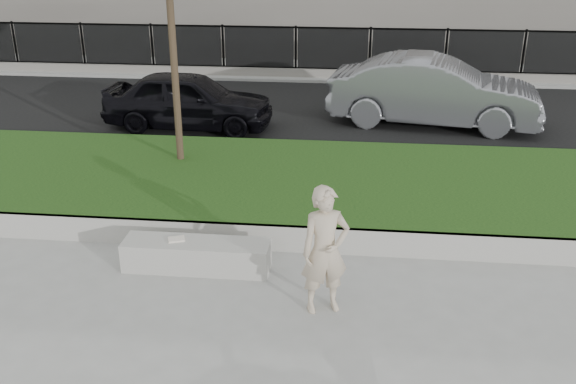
# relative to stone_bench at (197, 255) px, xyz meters

# --- Properties ---
(ground) EXTENTS (90.00, 90.00, 0.00)m
(ground) POSITION_rel_stone_bench_xyz_m (0.85, -0.40, -0.21)
(ground) COLOR gray
(ground) RESTS_ON ground
(grass_bank) EXTENTS (34.00, 4.00, 0.40)m
(grass_bank) POSITION_rel_stone_bench_xyz_m (0.85, 2.60, -0.01)
(grass_bank) COLOR black
(grass_bank) RESTS_ON ground
(grass_kerb) EXTENTS (34.00, 0.08, 0.40)m
(grass_kerb) POSITION_rel_stone_bench_xyz_m (0.85, 0.64, -0.01)
(grass_kerb) COLOR #ACAAA1
(grass_kerb) RESTS_ON ground
(street) EXTENTS (34.00, 7.00, 0.04)m
(street) POSITION_rel_stone_bench_xyz_m (0.85, 8.10, -0.19)
(street) COLOR black
(street) RESTS_ON ground
(far_pavement) EXTENTS (34.00, 3.00, 0.12)m
(far_pavement) POSITION_rel_stone_bench_xyz_m (0.85, 12.60, -0.15)
(far_pavement) COLOR gray
(far_pavement) RESTS_ON ground
(iron_fence) EXTENTS (32.00, 0.30, 1.50)m
(iron_fence) POSITION_rel_stone_bench_xyz_m (0.85, 11.60, 0.34)
(iron_fence) COLOR slate
(iron_fence) RESTS_ON far_pavement
(stone_bench) EXTENTS (2.01, 0.50, 0.41)m
(stone_bench) POSITION_rel_stone_bench_xyz_m (0.00, 0.00, 0.00)
(stone_bench) COLOR #ACAAA1
(stone_bench) RESTS_ON ground
(man) EXTENTS (0.69, 0.57, 1.62)m
(man) POSITION_rel_stone_bench_xyz_m (1.79, -0.81, 0.61)
(man) COLOR beige
(man) RESTS_ON ground
(book) EXTENTS (0.26, 0.23, 0.03)m
(book) POSITION_rel_stone_bench_xyz_m (-0.28, 0.03, 0.22)
(book) COLOR white
(book) RESTS_ON stone_bench
(car_dark) EXTENTS (3.89, 1.71, 1.30)m
(car_dark) POSITION_rel_stone_bench_xyz_m (-1.69, 6.34, 0.49)
(car_dark) COLOR black
(car_dark) RESTS_ON street
(car_silver) EXTENTS (4.98, 2.40, 1.57)m
(car_silver) POSITION_rel_stone_bench_xyz_m (3.88, 7.19, 0.62)
(car_silver) COLOR gray
(car_silver) RESTS_ON street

